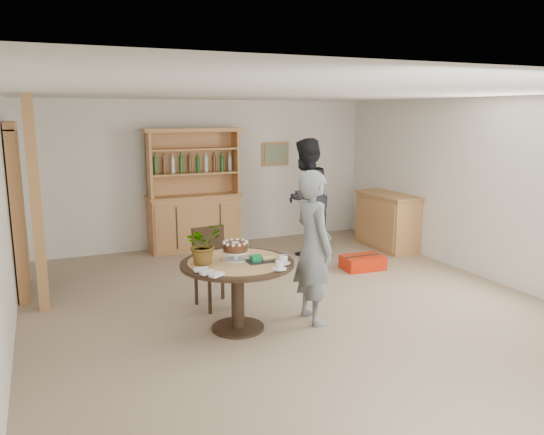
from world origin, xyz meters
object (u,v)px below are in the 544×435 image
Objects in this scene: sideboard at (387,221)px; dining_chair at (213,262)px; teen_boy at (313,247)px; adult_person at (306,197)px; hutch at (194,209)px; red_suitcase at (363,262)px; dining_table at (237,275)px.

sideboard is 1.33× the size of dining_chair.
teen_boy is (0.86, -0.93, 0.31)m from dining_chair.
hutch is at bearing -70.89° from adult_person.
red_suitcase is (2.47, 0.52, -0.43)m from dining_chair.
sideboard reaches higher than dining_table.
red_suitcase is (0.36, -1.17, -0.84)m from adult_person.
dining_chair is 0.50× the size of adult_person.
sideboard is at bearing 130.88° from adult_person.
dining_table is at bearing -98.13° from hutch.
hutch is 3.29m from sideboard.
red_suitcase is at bearing 1.90° from dining_chair.
teen_boy is (0.85, -0.10, 0.24)m from dining_table.
dining_chair is 2.74m from adult_person.
hutch is 1.21× the size of teen_boy.
dining_table is 2.85m from red_suitcase.
red_suitcase is at bearing -139.64° from sideboard.
sideboard is 1.05× the size of dining_table.
sideboard is 4.20m from dining_table.
sideboard is at bearing 32.59° from dining_table.
red_suitcase is at bearing -47.88° from teen_boy.
hutch is at bearing 69.23° from dining_chair.
hutch is 1.62× the size of sideboard.
teen_boy is at bearing -56.96° from dining_chair.
dining_chair is at bearing -164.81° from red_suitcase.
dining_table is at bearing 10.96° from adult_person.
teen_boy reaches higher than dining_table.
dining_table is at bearing 83.51° from teen_boy.
hutch is 2.97m from red_suitcase.
hutch reaches higher than red_suitcase.
teen_boy is 2.29m from red_suitcase.
teen_boy is 0.90× the size of adult_person.
teen_boy is 2.90m from adult_person.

